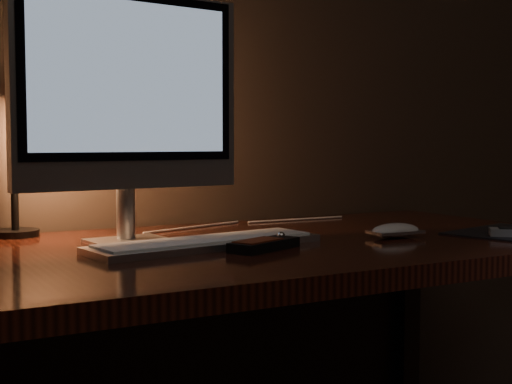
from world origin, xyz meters
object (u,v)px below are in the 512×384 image
desk_lamp (27,131)px  media_remote (264,244)px  desk (217,300)px  keyboard (206,243)px  monitor (130,96)px  mouse (395,233)px

desk_lamp → media_remote: bearing=-63.0°
desk → media_remote: (0.02, -0.17, 0.14)m
desk → keyboard: keyboard is taller
desk → media_remote: bearing=-84.2°
desk → keyboard: (-0.07, -0.09, 0.14)m
desk → desk_lamp: bearing=145.4°
media_remote → keyboard: bearing=111.5°
desk → monitor: bearing=167.7°
monitor → desk_lamp: monitor is taller
mouse → monitor: bearing=163.2°
desk → media_remote: size_ratio=9.51×
mouse → desk_lamp: (-0.69, 0.39, 0.22)m
keyboard → mouse: bearing=-17.3°
keyboard → desk_lamp: (-0.27, 0.32, 0.22)m
keyboard → desk_lamp: desk_lamp is taller
desk → mouse: (0.35, -0.16, 0.14)m
mouse → media_remote: bearing=-174.2°
media_remote → desk_lamp: desk_lamp is taller
monitor → media_remote: monitor is taller
mouse → desk_lamp: 0.83m
desk_lamp → mouse: bearing=-43.9°
desk → keyboard: size_ratio=3.33×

